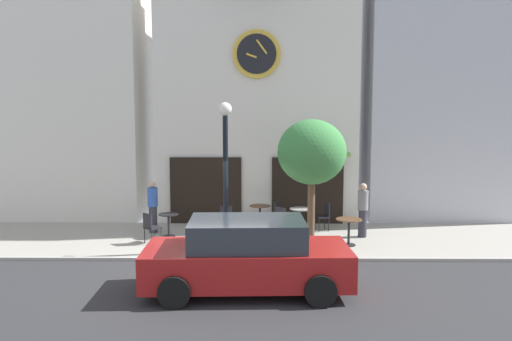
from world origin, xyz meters
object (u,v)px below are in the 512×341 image
(cafe_table_center, at_px, (349,226))
(pedestrian_blue, at_px, (153,206))
(street_lamp, at_px, (226,177))
(cafe_table_center_right, at_px, (301,215))
(street_tree, at_px, (312,153))
(cafe_table_center_left, at_px, (169,222))
(parked_car_red, at_px, (247,256))
(cafe_chair_near_lamp, at_px, (324,214))
(cafe_chair_corner, at_px, (282,219))
(cafe_chair_facing_street, at_px, (150,225))
(cafe_table_leftmost, at_px, (223,225))
(cafe_chair_facing_wall, at_px, (279,213))
(cafe_chair_under_awning, at_px, (225,218))
(cafe_table_rightmost, at_px, (260,212))
(pedestrian_grey, at_px, (363,209))

(cafe_table_center, bearing_deg, pedestrian_blue, 165.50)
(street_lamp, xyz_separation_m, cafe_table_center_right, (2.24, 2.30, -1.53))
(street_tree, height_order, cafe_table_center_left, street_tree)
(cafe_table_center, relative_size, parked_car_red, 0.18)
(cafe_table_center_right, distance_m, cafe_table_center, 2.09)
(street_lamp, distance_m, cafe_chair_near_lamp, 4.22)
(street_lamp, height_order, parked_car_red, street_lamp)
(cafe_chair_corner, distance_m, cafe_chair_facing_street, 4.01)
(cafe_chair_facing_street, bearing_deg, pedestrian_blue, 99.07)
(cafe_table_center, height_order, cafe_chair_corner, cafe_chair_corner)
(cafe_table_leftmost, bearing_deg, pedestrian_blue, 154.77)
(cafe_chair_facing_wall, xyz_separation_m, cafe_chair_under_awning, (-1.73, -0.91, 0.00))
(cafe_table_center, height_order, cafe_chair_under_awning, cafe_chair_under_awning)
(cafe_table_center_right, height_order, pedestrian_blue, pedestrian_blue)
(street_tree, xyz_separation_m, parked_car_red, (-1.66, -3.09, -1.96))
(cafe_chair_corner, bearing_deg, cafe_chair_facing_street, -166.38)
(cafe_table_center_left, relative_size, cafe_table_rightmost, 0.94)
(street_lamp, relative_size, cafe_chair_near_lamp, 4.53)
(cafe_chair_facing_wall, bearing_deg, street_lamp, -119.65)
(cafe_table_center_right, height_order, cafe_chair_near_lamp, cafe_chair_near_lamp)
(cafe_chair_corner, bearing_deg, street_lamp, -132.76)
(cafe_table_center_right, bearing_deg, cafe_chair_under_awning, -169.65)
(cafe_chair_corner, distance_m, parked_car_red, 4.99)
(street_tree, xyz_separation_m, cafe_table_center_right, (-0.09, 2.33, -2.18))
(cafe_table_rightmost, relative_size, pedestrian_blue, 0.46)
(pedestrian_grey, bearing_deg, parked_car_red, -125.69)
(street_tree, height_order, pedestrian_grey, street_tree)
(pedestrian_blue, bearing_deg, cafe_chair_facing_street, -80.93)
(cafe_table_center_left, bearing_deg, cafe_table_rightmost, 23.09)
(cafe_table_center_left, distance_m, cafe_chair_near_lamp, 4.99)
(cafe_chair_corner, distance_m, pedestrian_blue, 4.15)
(street_lamp, xyz_separation_m, cafe_table_center_left, (-1.88, 1.59, -1.60))
(cafe_table_center_left, xyz_separation_m, cafe_chair_under_awning, (1.73, 0.27, 0.06))
(cafe_chair_near_lamp, bearing_deg, cafe_table_center_right, -165.10)
(street_lamp, relative_size, cafe_table_leftmost, 5.46)
(cafe_table_center_left, bearing_deg, cafe_chair_near_lamp, 10.58)
(parked_car_red, bearing_deg, cafe_chair_under_awning, 99.35)
(cafe_table_center_left, relative_size, cafe_chair_facing_wall, 0.80)
(cafe_table_center_right, relative_size, pedestrian_blue, 0.46)
(street_lamp, xyz_separation_m, cafe_chair_corner, (1.63, 1.77, -1.54))
(cafe_chair_corner, relative_size, cafe_chair_facing_street, 1.00)
(pedestrian_grey, height_order, pedestrian_blue, same)
(cafe_table_center_right, height_order, cafe_chair_corner, cafe_chair_corner)
(cafe_table_center_left, distance_m, cafe_chair_facing_street, 0.86)
(cafe_table_center_left, height_order, cafe_chair_facing_street, cafe_chair_facing_street)
(cafe_chair_facing_street, bearing_deg, parked_car_red, -53.35)
(cafe_table_center_right, relative_size, cafe_chair_under_awning, 0.85)
(street_tree, xyz_separation_m, cafe_table_leftmost, (-2.48, 1.11, -2.23))
(pedestrian_grey, bearing_deg, cafe_chair_facing_street, -172.69)
(cafe_table_rightmost, height_order, cafe_chair_near_lamp, cafe_chair_near_lamp)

